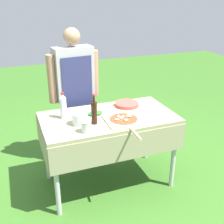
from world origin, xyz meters
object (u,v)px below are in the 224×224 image
(pizza_on_peel, at_px, (124,120))
(plate_stack, at_px, (127,104))
(mixing_tub, at_px, (80,119))
(herb_container, at_px, (95,113))
(person_cook, at_px, (75,87))
(sauce_jar, at_px, (86,127))
(prep_table, at_px, (109,125))
(water_bottle, at_px, (63,106))
(oil_bottle, at_px, (94,112))

(pizza_on_peel, height_order, plate_stack, pizza_on_peel)
(mixing_tub, relative_size, plate_stack, 0.54)
(herb_container, bearing_deg, person_cook, 98.84)
(pizza_on_peel, xyz_separation_m, sauce_jar, (-0.41, -0.08, 0.03))
(prep_table, distance_m, water_bottle, 0.51)
(herb_container, height_order, sauce_jar, sauce_jar)
(pizza_on_peel, relative_size, water_bottle, 2.18)
(prep_table, relative_size, plate_stack, 5.12)
(mixing_tub, bearing_deg, prep_table, 14.01)
(prep_table, relative_size, person_cook, 0.84)
(plate_stack, relative_size, sauce_jar, 2.63)
(person_cook, height_order, water_bottle, person_cook)
(mixing_tub, bearing_deg, pizza_on_peel, -13.44)
(prep_table, bearing_deg, water_bottle, 165.33)
(plate_stack, bearing_deg, herb_container, -162.70)
(prep_table, bearing_deg, plate_stack, 34.22)
(sauce_jar, bearing_deg, pizza_on_peel, 10.93)
(plate_stack, bearing_deg, prep_table, -145.78)
(pizza_on_peel, bearing_deg, sauce_jar, -167.24)
(person_cook, height_order, herb_container, person_cook)
(water_bottle, distance_m, mixing_tub, 0.24)
(herb_container, relative_size, plate_stack, 0.71)
(prep_table, height_order, plate_stack, plate_stack)
(water_bottle, xyz_separation_m, herb_container, (0.32, -0.04, -0.11))
(person_cook, relative_size, water_bottle, 5.99)
(pizza_on_peel, relative_size, mixing_tub, 4.06)
(mixing_tub, distance_m, sauce_jar, 0.18)
(person_cook, relative_size, oil_bottle, 5.45)
(water_bottle, height_order, sauce_jar, water_bottle)
(oil_bottle, bearing_deg, sauce_jar, -130.91)
(person_cook, xyz_separation_m, herb_container, (0.08, -0.53, -0.13))
(pizza_on_peel, height_order, mixing_tub, mixing_tub)
(prep_table, height_order, herb_container, herb_container)
(mixing_tub, bearing_deg, plate_stack, 24.40)
(prep_table, relative_size, pizza_on_peel, 2.32)
(person_cook, xyz_separation_m, sauce_jar, (-0.11, -0.86, -0.11))
(person_cook, relative_size, herb_container, 8.51)
(pizza_on_peel, height_order, herb_container, pizza_on_peel)
(water_bottle, bearing_deg, mixing_tub, -59.36)
(person_cook, relative_size, plate_stack, 6.07)
(pizza_on_peel, bearing_deg, water_bottle, 152.92)
(mixing_tub, bearing_deg, oil_bottle, -15.37)
(herb_container, relative_size, mixing_tub, 1.31)
(person_cook, height_order, pizza_on_peel, person_cook)
(person_cook, bearing_deg, herb_container, 91.37)
(pizza_on_peel, bearing_deg, herb_container, 132.51)
(sauce_jar, bearing_deg, mixing_tub, 93.78)
(person_cook, distance_m, herb_container, 0.55)
(prep_table, bearing_deg, oil_bottle, -147.93)
(water_bottle, height_order, plate_stack, water_bottle)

